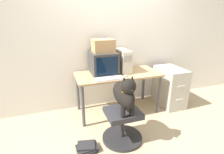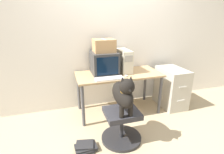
{
  "view_description": "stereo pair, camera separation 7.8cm",
  "coord_description": "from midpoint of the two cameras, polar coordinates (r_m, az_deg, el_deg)",
  "views": [
    {
      "loc": [
        -1.0,
        -2.32,
        1.65
      ],
      "look_at": [
        -0.22,
        -0.0,
        0.79
      ],
      "focal_mm": 28.0,
      "sensor_mm": 36.0,
      "label": 1
    },
    {
      "loc": [
        -0.93,
        -2.35,
        1.65
      ],
      "look_at": [
        -0.22,
        -0.0,
        0.79
      ],
      "focal_mm": 28.0,
      "sensor_mm": 36.0,
      "label": 2
    }
  ],
  "objects": [
    {
      "name": "computer_mouse",
      "position": [
        2.82,
        3.75,
        0.38
      ],
      "size": [
        0.06,
        0.04,
        0.03
      ],
      "color": "silver",
      "rests_on": "desk"
    },
    {
      "name": "wall_back",
      "position": [
        3.23,
        -1.17,
        13.09
      ],
      "size": [
        8.0,
        0.05,
        2.6
      ],
      "color": "white",
      "rests_on": "ground_plane"
    },
    {
      "name": "book_stack_floor",
      "position": [
        2.46,
        -9.11,
        -21.88
      ],
      "size": [
        0.29,
        0.25,
        0.08
      ],
      "color": "#262628",
      "rests_on": "ground_plane"
    },
    {
      "name": "desk",
      "position": [
        3.01,
        1.19,
        -0.35
      ],
      "size": [
        1.44,
        0.66,
        0.72
      ],
      "color": "tan",
      "rests_on": "ground_plane"
    },
    {
      "name": "office_chair",
      "position": [
        2.5,
        2.51,
        -15.49
      ],
      "size": [
        0.56,
        0.56,
        0.45
      ],
      "color": "#262628",
      "rests_on": "ground_plane"
    },
    {
      "name": "pc_tower",
      "position": [
        3.06,
        2.86,
        5.38
      ],
      "size": [
        0.18,
        0.45,
        0.38
      ],
      "color": "beige",
      "rests_on": "desk"
    },
    {
      "name": "keyboard",
      "position": [
        2.7,
        -1.76,
        -0.48
      ],
      "size": [
        0.44,
        0.16,
        0.03
      ],
      "color": "silver",
      "rests_on": "desk"
    },
    {
      "name": "crt_monitor",
      "position": [
        2.94,
        -3.58,
        4.62
      ],
      "size": [
        0.42,
        0.45,
        0.37
      ],
      "color": "#383838",
      "rests_on": "desk"
    },
    {
      "name": "ground_plane",
      "position": [
        3.01,
        3.3,
        -13.88
      ],
      "size": [
        12.0,
        12.0,
        0.0
      ],
      "primitive_type": "plane",
      "color": "tan"
    },
    {
      "name": "filing_cabinet",
      "position": [
        3.52,
        17.69,
        -3.04
      ],
      "size": [
        0.4,
        0.63,
        0.73
      ],
      "color": "#B7B2A3",
      "rests_on": "ground_plane"
    },
    {
      "name": "cardboard_box",
      "position": [
        2.88,
        -3.72,
        10.18
      ],
      "size": [
        0.34,
        0.3,
        0.21
      ],
      "color": "tan",
      "rests_on": "crt_monitor"
    },
    {
      "name": "dog",
      "position": [
        2.22,
        3.04,
        -5.32
      ],
      "size": [
        0.21,
        0.55,
        0.53
      ],
      "color": "black",
      "rests_on": "office_chair"
    }
  ]
}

